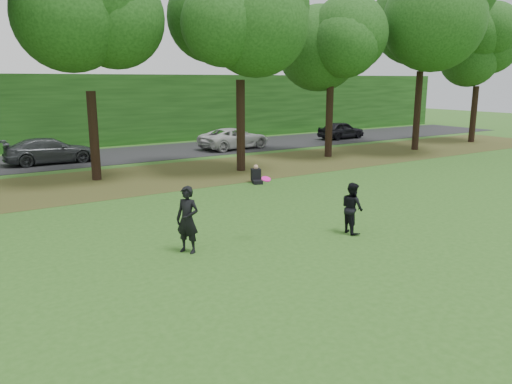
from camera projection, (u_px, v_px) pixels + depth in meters
ground at (348, 251)px, 13.78m from camera, size 120.00×120.00×0.00m
leaf_litter at (164, 176)px, 24.42m from camera, size 60.00×7.00×0.01m
street at (113, 156)px, 30.97m from camera, size 70.00×7.00×0.02m
far_hedge at (85, 110)px, 35.33m from camera, size 70.00×3.00×5.00m
player_left at (188, 220)px, 13.47m from camera, size 0.73×0.80×1.84m
player_right at (352, 208)px, 15.22m from camera, size 0.72×0.86×1.58m
parked_cars at (120, 147)px, 29.76m from camera, size 42.11×3.04×1.42m
frisbee at (266, 179)px, 14.18m from camera, size 0.38×0.36×0.16m
seated_person at (256, 176)px, 22.80m from camera, size 0.63×0.83×0.83m
tree_line at (150, 6)px, 22.46m from camera, size 55.30×7.90×12.31m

